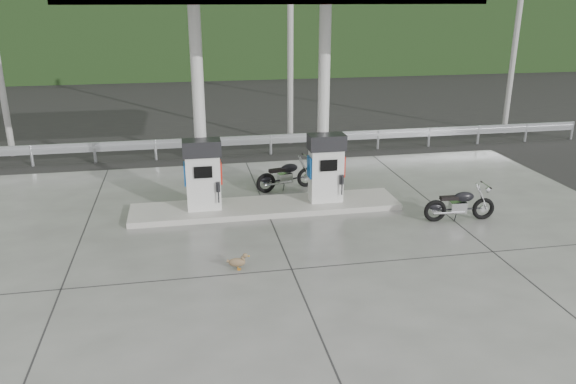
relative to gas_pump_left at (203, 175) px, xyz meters
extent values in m
plane|color=black|center=(1.60, -2.50, -1.07)|extent=(160.00, 160.00, 0.00)
cube|color=#60605C|center=(1.60, -2.50, -1.06)|extent=(18.00, 14.00, 0.02)
cube|color=#9F9C94|center=(1.60, 0.00, -0.98)|extent=(7.00, 1.40, 0.15)
cylinder|color=silver|center=(0.00, 0.40, 1.60)|extent=(0.30, 0.30, 5.00)
cylinder|color=silver|center=(3.20, 0.40, 1.60)|extent=(0.30, 0.30, 5.00)
cube|color=black|center=(1.60, 9.00, -1.07)|extent=(60.00, 7.00, 0.01)
cylinder|color=gray|center=(3.60, 7.00, 2.93)|extent=(0.22, 0.22, 8.00)
cylinder|color=gray|center=(12.60, 7.00, 2.93)|extent=(0.22, 0.22, 8.00)
cube|color=black|center=(1.60, 27.50, 1.93)|extent=(80.00, 6.00, 6.00)
camera|label=1|loc=(-0.40, -13.65, 4.23)|focal=35.00mm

